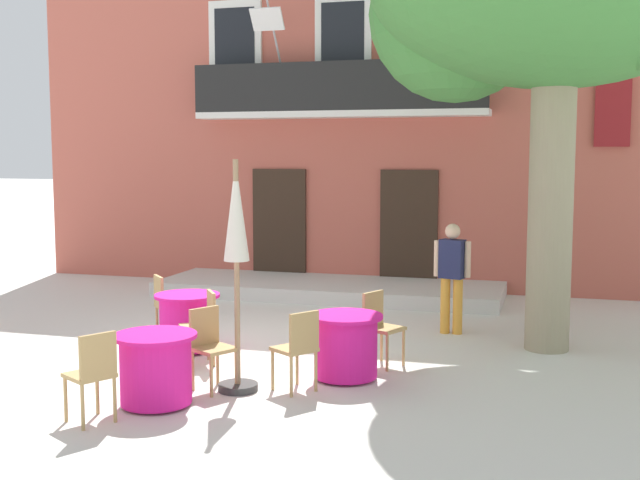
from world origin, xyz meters
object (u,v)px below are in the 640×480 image
at_px(cafe_table_near_tree, 346,346).
at_px(cafe_chair_near_tree_0, 380,323).
at_px(cafe_chair_middle_1, 210,343).
at_px(cafe_chair_front_0, 166,302).
at_px(cafe_table_front, 187,321).
at_px(cafe_chair_front_1, 203,322).
at_px(cafe_chair_middle_0, 93,371).
at_px(pedestrian_mid_plaza, 452,272).
at_px(cafe_chair_near_tree_1, 298,345).
at_px(cafe_umbrella, 236,241).
at_px(cafe_table_middle, 156,369).

relative_size(cafe_table_near_tree, cafe_chair_near_tree_0, 0.95).
bearing_deg(cafe_chair_middle_1, cafe_chair_front_0, 127.69).
height_order(cafe_table_front, cafe_chair_front_1, cafe_chair_front_1).
xyz_separation_m(cafe_chair_near_tree_0, cafe_chair_front_0, (-3.17, 0.51, 0.00)).
distance_m(cafe_chair_middle_0, cafe_chair_middle_1, 1.51).
bearing_deg(cafe_chair_front_1, pedestrian_mid_plaza, 43.14).
height_order(cafe_chair_middle_1, cafe_chair_front_0, same).
distance_m(cafe_table_near_tree, cafe_chair_near_tree_0, 0.77).
bearing_deg(cafe_chair_front_0, cafe_chair_near_tree_0, -9.16).
xyz_separation_m(cafe_chair_near_tree_1, cafe_chair_middle_0, (-1.58, -1.55, 0.00)).
bearing_deg(cafe_table_front, cafe_chair_near_tree_1, -34.77).
xyz_separation_m(cafe_chair_middle_1, cafe_table_front, (-1.02, 1.55, -0.14)).
bearing_deg(cafe_chair_near_tree_1, cafe_table_front, 145.23).
bearing_deg(cafe_table_near_tree, pedestrian_mid_plaza, 72.10).
bearing_deg(cafe_table_near_tree, cafe_chair_middle_0, -131.31).
distance_m(cafe_chair_near_tree_0, cafe_chair_middle_1, 2.21).
xyz_separation_m(cafe_chair_middle_1, cafe_umbrella, (0.31, 0.04, 1.14)).
xyz_separation_m(cafe_table_middle, cafe_umbrella, (0.62, 0.73, 1.27)).
distance_m(cafe_table_middle, cafe_chair_front_0, 3.03).
xyz_separation_m(cafe_chair_middle_0, cafe_chair_front_1, (0.08, 2.36, 0.00)).
height_order(cafe_chair_middle_1, cafe_chair_front_1, same).
bearing_deg(pedestrian_mid_plaza, cafe_table_near_tree, -107.90).
xyz_separation_m(cafe_chair_near_tree_0, cafe_chair_front_1, (-2.11, -0.56, 0.00)).
bearing_deg(cafe_chair_near_tree_1, cafe_chair_front_1, 151.62).
xyz_separation_m(cafe_chair_near_tree_0, pedestrian_mid_plaza, (0.63, 2.01, 0.38)).
distance_m(cafe_table_middle, cafe_umbrella, 1.59).
xyz_separation_m(cafe_chair_front_1, pedestrian_mid_plaza, (2.75, 2.57, 0.38)).
xyz_separation_m(cafe_table_near_tree, cafe_chair_near_tree_0, (0.25, 0.71, 0.14)).
bearing_deg(cafe_chair_front_1, cafe_table_middle, -82.27).
distance_m(cafe_chair_middle_0, pedestrian_mid_plaza, 5.70).
bearing_deg(cafe_chair_near_tree_1, cafe_chair_near_tree_0, 66.08).
relative_size(cafe_chair_near_tree_1, cafe_umbrella, 0.36).
xyz_separation_m(cafe_table_near_tree, cafe_chair_middle_0, (-1.94, -2.21, 0.14)).
distance_m(cafe_chair_middle_0, cafe_chair_front_0, 3.57).
bearing_deg(cafe_table_middle, cafe_chair_middle_1, 66.29).
bearing_deg(cafe_table_near_tree, cafe_chair_front_1, 175.37).
distance_m(cafe_table_near_tree, cafe_chair_front_0, 3.17).
relative_size(cafe_chair_near_tree_1, cafe_chair_front_1, 1.00).
height_order(cafe_table_middle, cafe_chair_middle_1, cafe_chair_middle_1).
xyz_separation_m(cafe_chair_near_tree_0, cafe_umbrella, (-1.27, -1.50, 1.14)).
relative_size(cafe_chair_near_tree_0, cafe_chair_front_0, 1.00).
relative_size(cafe_table_near_tree, cafe_chair_near_tree_1, 0.95).
height_order(cafe_chair_near_tree_0, cafe_chair_middle_0, same).
relative_size(cafe_chair_middle_1, cafe_umbrella, 0.36).
bearing_deg(cafe_chair_middle_0, cafe_table_middle, 66.40).
bearing_deg(cafe_table_near_tree, cafe_chair_near_tree_0, 70.88).
height_order(cafe_chair_near_tree_1, cafe_chair_middle_0, same).
relative_size(cafe_chair_middle_0, cafe_umbrella, 0.36).
relative_size(cafe_chair_front_0, pedestrian_mid_plaza, 0.57).
xyz_separation_m(cafe_table_near_tree, cafe_chair_middle_1, (-1.34, -0.83, 0.14)).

